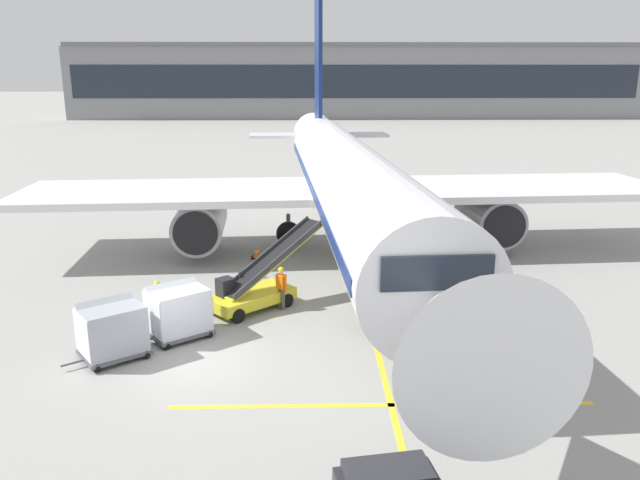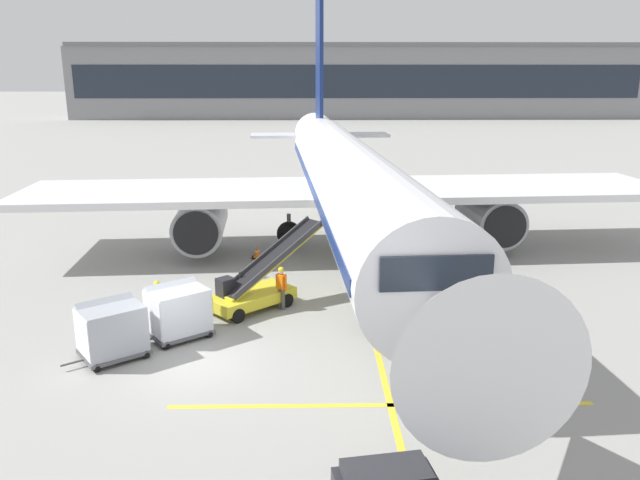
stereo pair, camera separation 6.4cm
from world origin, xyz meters
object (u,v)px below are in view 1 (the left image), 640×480
Objects in this scene: belt_loader at (256,286)px; safety_cone_wingtip at (257,252)px; safety_cone_engine_keepout at (253,270)px; ground_crew_by_carts at (281,285)px; ground_crew_marshaller at (206,309)px; baggage_cart_second at (111,329)px; parked_airplane at (346,181)px; baggage_cart_lead at (178,310)px; ground_crew_by_loader at (158,300)px.

safety_cone_wingtip is at bearing 94.25° from belt_loader.
safety_cone_engine_keepout is 1.26× the size of safety_cone_wingtip.
safety_cone_engine_keepout is (-1.48, 3.92, -0.62)m from ground_crew_by_carts.
ground_crew_marshaller is at bearing -99.49° from safety_cone_engine_keepout.
baggage_cart_second reaches higher than ground_crew_marshaller.
baggage_cart_second is 3.25m from ground_crew_marshaller.
parked_airplane reaches higher than safety_cone_wingtip.
belt_loader reaches higher than baggage_cart_lead.
belt_loader is 7.60× the size of safety_cone_wingtip.
parked_airplane reaches higher than ground_crew_by_loader.
belt_loader is 1.04m from ground_crew_by_carts.
baggage_cart_lead and baggage_cart_second have the same top height.
baggage_cart_second reaches higher than safety_cone_engine_keepout.
belt_loader is (-4.08, -8.41, -2.77)m from parked_airplane.
ground_crew_by_loader is 2.23× the size of safety_cone_engine_keepout.
belt_loader is 3.80m from safety_cone_engine_keepout.
belt_loader is 2.71× the size of ground_crew_marshaller.
ground_crew_by_carts is at bearing 19.46° from ground_crew_by_loader.
safety_cone_engine_keepout is at bearing 96.94° from belt_loader.
ground_crew_marshaller is at bearing -119.64° from belt_loader.
baggage_cart_lead is 1.53× the size of ground_crew_by_loader.
safety_cone_engine_keepout is (3.87, 8.09, -0.62)m from baggage_cart_second.
belt_loader is at bearing -83.06° from safety_cone_engine_keepout.
baggage_cart_lead reaches higher than safety_cone_engine_keepout.
belt_loader reaches higher than ground_crew_by_carts.
ground_crew_marshaller is at bearing 2.43° from baggage_cart_lead.
baggage_cart_lead is at bearing -47.21° from ground_crew_by_loader.
safety_cone_engine_keepout is at bearing 110.65° from ground_crew_by_carts.
ground_crew_by_loader is at bearing 132.79° from baggage_cart_lead.
baggage_cart_second is at bearing -123.38° from parked_airplane.
baggage_cart_second is at bearing -142.04° from ground_crew_by_carts.
parked_airplane is 9.23× the size of belt_loader.
baggage_cart_second is 2.75m from ground_crew_by_loader.
safety_cone_wingtip is at bearing 83.85° from ground_crew_marshaller.
ground_crew_marshaller is (1.90, -0.95, 0.00)m from ground_crew_by_loader.
ground_crew_marshaller is (-2.55, -2.52, 0.00)m from ground_crew_by_carts.
baggage_cart_second is (-1.82, -1.61, 0.00)m from baggage_cart_lead.
parked_airplane is at bearing 45.84° from safety_cone_engine_keepout.
ground_crew_by_loader is at bearing 153.46° from ground_crew_marshaller.
parked_airplane is 9.49m from ground_crew_by_carts.
parked_airplane is 5.90m from safety_cone_wingtip.
parked_airplane is at bearing 63.19° from ground_crew_marshaller.
ground_crew_by_carts is 4.23m from safety_cone_engine_keepout.
baggage_cart_lead is at bearing -107.61° from safety_cone_engine_keepout.
baggage_cart_second is at bearing -149.40° from ground_crew_marshaller.
parked_airplane reaches higher than ground_crew_marshaller.
baggage_cart_second is 3.41× the size of safety_cone_engine_keepout.
baggage_cart_second is at bearing -108.90° from safety_cone_wingtip.
baggage_cart_lead reaches higher than ground_crew_by_carts.
parked_airplane is 24.99× the size of ground_crew_by_loader.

